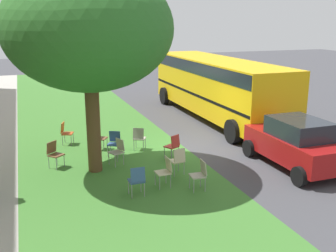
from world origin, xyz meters
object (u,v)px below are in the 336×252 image
chair_3 (200,173)px  school_bus (216,83)px  chair_8 (114,142)px  chair_9 (178,159)px  chair_1 (137,179)px  chair_7 (66,132)px  parked_car (296,143)px  street_tree (89,29)px  chair_0 (118,150)px  chair_5 (173,145)px  chair_10 (165,170)px  chair_4 (99,136)px  chair_2 (139,137)px  chair_6 (54,152)px

chair_3 → school_bus: 8.88m
chair_8 → chair_9: bearing=-149.9°
chair_1 → chair_8: (3.62, -0.18, 0.00)m
school_bus → chair_9: bearing=144.7°
chair_7 → parked_car: bearing=-127.0°
street_tree → chair_0: (0.31, -0.82, -3.94)m
street_tree → chair_5: street_tree is taller
chair_8 → parked_car: (-3.20, -5.33, 0.32)m
chair_10 → street_tree: bearing=40.6°
street_tree → chair_10: bearing=-139.4°
chair_4 → chair_10: (-4.08, -1.16, 0.00)m
chair_7 → chair_9: size_ratio=1.00×
chair_10 → parked_car: parked_car is taller
chair_9 → chair_10: 0.99m
chair_4 → chair_8: size_ratio=1.00×
street_tree → chair_4: bearing=-14.1°
chair_7 → chair_9: 5.33m
chair_4 → chair_5: (-1.94, -2.22, 0.00)m
chair_4 → chair_2: bearing=-113.7°
chair_7 → chair_9: (-4.44, -2.94, 0.00)m
chair_4 → chair_5: size_ratio=1.00×
chair_9 → chair_4: bearing=28.6°
school_bus → chair_3: bearing=150.5°
parked_car → chair_3: bearing=99.3°
chair_3 → school_bus: bearing=-29.5°
chair_0 → chair_5: bearing=-93.9°
chair_0 → chair_10: bearing=-159.1°
chair_6 → chair_7: bearing=-14.3°
chair_5 → chair_9: 1.48m
street_tree → chair_4: 4.50m
chair_10 → chair_4: bearing=15.9°
chair_0 → chair_3: size_ratio=1.00×
chair_9 → school_bus: 7.89m
chair_9 → parked_car: bearing=-100.1°
parked_car → school_bus: 7.13m
chair_4 → chair_6: (-1.38, 1.73, 0.00)m
chair_0 → chair_9: same height
chair_8 → school_bus: bearing=-57.1°
chair_3 → chair_6: size_ratio=1.00×
chair_7 → chair_2: bearing=-124.1°
school_bus → chair_0: bearing=128.4°
chair_0 → chair_1: same height
chair_1 → chair_2: size_ratio=1.00×
chair_5 → parked_car: parked_car is taller
chair_3 → parked_car: parked_car is taller
chair_0 → chair_6: (0.43, 2.02, 0.00)m
chair_2 → chair_9: (-2.76, -0.46, 0.00)m
chair_0 → school_bus: school_bus is taller
school_bus → parked_car: bearing=175.0°
chair_7 → chair_10: same height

